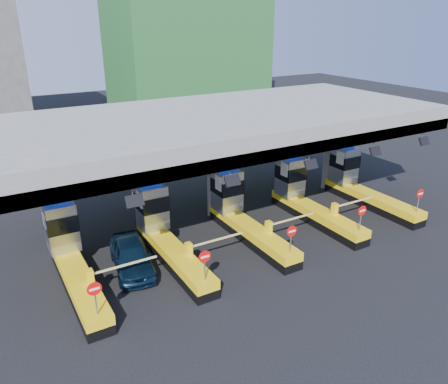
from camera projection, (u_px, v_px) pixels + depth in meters
ground at (242, 234)px, 26.66m from camera, size 120.00×120.00×0.00m
toll_canopy at (218, 126)px, 26.67m from camera, size 28.00×12.09×7.00m
toll_lane_far_left at (70, 254)px, 21.68m from camera, size 4.43×8.00×4.16m
toll_lane_left at (163, 231)px, 24.02m from camera, size 4.43×8.00×4.16m
toll_lane_center at (240, 212)px, 26.36m from camera, size 4.43×8.00×4.16m
toll_lane_right at (304, 196)px, 28.70m from camera, size 4.43×8.00×4.16m
toll_lane_far_right at (359, 182)px, 31.05m from camera, size 4.43×8.00×4.16m
bg_building_scaffold at (185, 2)px, 52.67m from camera, size 18.00×12.00×28.00m
van at (132, 256)px, 22.67m from camera, size 2.60×4.91×1.59m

